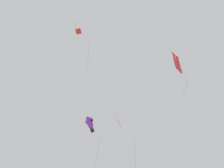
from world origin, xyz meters
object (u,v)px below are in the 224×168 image
kite_delta_far_centre (77,30)px  kite_fish_highest (90,123)px  kite_diamond_near_left (177,62)px  kite_diamond_near_right (118,122)px

kite_delta_far_centre → kite_fish_highest: kite_delta_far_centre is taller
kite_delta_far_centre → kite_diamond_near_left: bearing=58.8°
kite_diamond_near_left → kite_diamond_near_right: 10.25m
kite_diamond_near_left → kite_diamond_near_right: size_ratio=0.48×
kite_fish_highest → kite_delta_far_centre: bearing=-116.3°
kite_delta_far_centre → kite_diamond_near_left: 12.36m
kite_diamond_near_right → kite_fish_highest: 4.23m
kite_diamond_near_left → kite_fish_highest: kite_diamond_near_left is taller
kite_delta_far_centre → kite_diamond_near_right: (4.17, 3.57, -8.84)m
kite_diamond_near_left → kite_delta_far_centre: bearing=-132.3°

